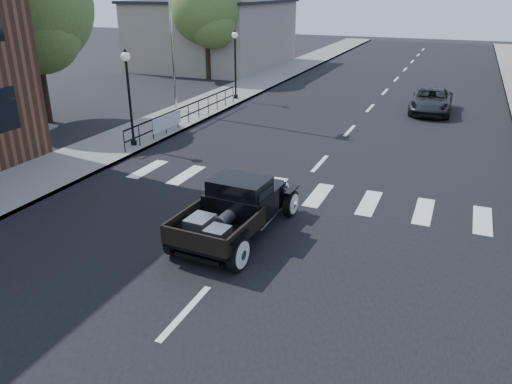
% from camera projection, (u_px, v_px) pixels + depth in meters
% --- Properties ---
extents(ground, '(120.00, 120.00, 0.00)m').
position_uv_depth(ground, '(245.00, 247.00, 12.68)').
color(ground, black).
rests_on(ground, ground).
extents(road, '(14.00, 80.00, 0.02)m').
position_uv_depth(road, '(363.00, 116.00, 25.48)').
color(road, black).
rests_on(road, ground).
extents(road_markings, '(12.00, 60.00, 0.06)m').
position_uv_depth(road_markings, '(339.00, 143.00, 21.22)').
color(road_markings, silver).
rests_on(road_markings, ground).
extents(sidewalk_left, '(3.00, 80.00, 0.15)m').
position_uv_depth(sidewalk_left, '(214.00, 102.00, 28.47)').
color(sidewalk_left, gray).
rests_on(sidewalk_left, ground).
extents(low_building_left, '(10.00, 12.00, 5.00)m').
position_uv_depth(low_building_left, '(215.00, 35.00, 40.96)').
color(low_building_left, gray).
rests_on(low_building_left, ground).
extents(railing, '(0.08, 10.00, 1.00)m').
position_uv_depth(railing, '(188.00, 112.00, 23.56)').
color(railing, black).
rests_on(railing, sidewalk_left).
extents(banner, '(0.04, 2.20, 0.60)m').
position_uv_depth(banner, '(168.00, 127.00, 21.90)').
color(banner, silver).
rests_on(banner, sidewalk_left).
extents(lamp_post_b, '(0.36, 0.36, 3.82)m').
position_uv_depth(lamp_post_b, '(130.00, 98.00, 19.71)').
color(lamp_post_b, black).
rests_on(lamp_post_b, sidewalk_left).
extents(lamp_post_c, '(0.36, 0.36, 3.82)m').
position_uv_depth(lamp_post_c, '(235.00, 65.00, 28.25)').
color(lamp_post_c, black).
rests_on(lamp_post_c, sidewalk_left).
extents(big_tree_near, '(5.52, 5.52, 8.11)m').
position_uv_depth(big_tree_near, '(36.00, 36.00, 22.93)').
color(big_tree_near, '#4E6A2D').
rests_on(big_tree_near, ground).
extents(big_tree_far, '(4.97, 4.97, 7.30)m').
position_uv_depth(big_tree_far, '(207.00, 26.00, 34.51)').
color(big_tree_far, '#4E6A2D').
rests_on(big_tree_far, ground).
extents(hotrod_pickup, '(2.36, 4.64, 1.57)m').
position_uv_depth(hotrod_pickup, '(236.00, 208.00, 13.02)').
color(hotrod_pickup, black).
rests_on(hotrod_pickup, ground).
extents(second_car, '(2.10, 4.41, 1.21)m').
position_uv_depth(second_car, '(431.00, 101.00, 26.09)').
color(second_car, black).
rests_on(second_car, ground).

